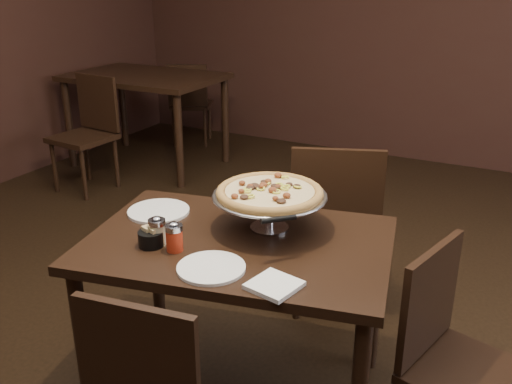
% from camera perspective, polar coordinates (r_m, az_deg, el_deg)
% --- Properties ---
extents(room, '(6.04, 7.04, 2.84)m').
position_cam_1_polar(room, '(1.95, 0.85, 13.70)').
color(room, black).
rests_on(room, ground).
extents(dining_table, '(1.26, 0.97, 0.71)m').
position_cam_1_polar(dining_table, '(2.20, -1.76, -6.96)').
color(dining_table, black).
rests_on(dining_table, ground).
extents(background_table, '(1.30, 0.86, 0.81)m').
position_cam_1_polar(background_table, '(5.14, -11.00, 10.28)').
color(background_table, black).
rests_on(background_table, ground).
extents(pizza_stand, '(0.45, 0.45, 0.18)m').
position_cam_1_polar(pizza_stand, '(2.19, 1.38, -0.09)').
color(pizza_stand, '#B6B5BD').
rests_on(pizza_stand, dining_table).
extents(parmesan_shaker, '(0.06, 0.06, 0.11)m').
position_cam_1_polar(parmesan_shaker, '(2.13, -9.84, -3.90)').
color(parmesan_shaker, beige).
rests_on(parmesan_shaker, dining_table).
extents(pepper_flake_shaker, '(0.06, 0.06, 0.11)m').
position_cam_1_polar(pepper_flake_shaker, '(2.08, -8.18, -4.49)').
color(pepper_flake_shaker, '#9A180E').
rests_on(pepper_flake_shaker, dining_table).
extents(packet_caddy, '(0.09, 0.09, 0.07)m').
position_cam_1_polar(packet_caddy, '(2.14, -10.47, -4.54)').
color(packet_caddy, black).
rests_on(packet_caddy, dining_table).
extents(napkin_stack, '(0.18, 0.18, 0.02)m').
position_cam_1_polar(napkin_stack, '(1.85, 1.84, -9.30)').
color(napkin_stack, white).
rests_on(napkin_stack, dining_table).
extents(plate_left, '(0.26, 0.26, 0.01)m').
position_cam_1_polar(plate_left, '(2.42, -9.71, -1.91)').
color(plate_left, white).
rests_on(plate_left, dining_table).
extents(plate_near, '(0.24, 0.24, 0.01)m').
position_cam_1_polar(plate_near, '(1.96, -4.50, -7.57)').
color(plate_near, white).
rests_on(plate_near, dining_table).
extents(serving_spatula, '(0.17, 0.17, 0.02)m').
position_cam_1_polar(serving_spatula, '(1.97, 2.27, -2.81)').
color(serving_spatula, '#B6B5BD').
rests_on(serving_spatula, pizza_stand).
extents(chair_far, '(0.55, 0.55, 0.91)m').
position_cam_1_polar(chair_far, '(2.84, 7.84, -3.03)').
color(chair_far, black).
rests_on(chair_far, ground).
extents(chair_side, '(0.46, 0.46, 0.81)m').
position_cam_1_polar(chair_side, '(2.12, 19.15, -15.09)').
color(chair_side, black).
rests_on(chair_side, ground).
extents(bg_chair_far, '(0.50, 0.50, 0.82)m').
position_cam_1_polar(bg_chair_far, '(5.74, -6.61, 9.06)').
color(bg_chair_far, black).
rests_on(bg_chair_far, ground).
extents(bg_chair_near, '(0.46, 0.46, 0.89)m').
position_cam_1_polar(bg_chair_near, '(4.71, -16.39, 6.10)').
color(bg_chair_near, black).
rests_on(bg_chair_near, ground).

